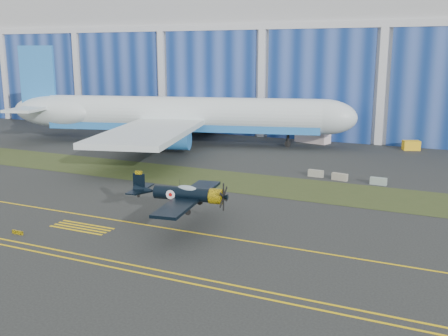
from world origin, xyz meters
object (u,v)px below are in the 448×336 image
at_px(warbird, 183,194).
at_px(shipping_container, 313,135).
at_px(tug, 411,145).
at_px(jetliner, 181,77).

height_order(warbird, shipping_container, warbird).
xyz_separation_m(warbird, tug, (15.17, 50.41, -2.48)).
bearing_deg(shipping_container, tug, 14.06).
bearing_deg(jetliner, tug, 1.00).
height_order(warbird, jetliner, jetliner).
bearing_deg(tug, shipping_container, 156.06).
bearing_deg(warbird, jetliner, 110.78).
relative_size(jetliner, shipping_container, 13.05).
distance_m(jetliner, tug, 40.54).
bearing_deg(warbird, tug, 64.71).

